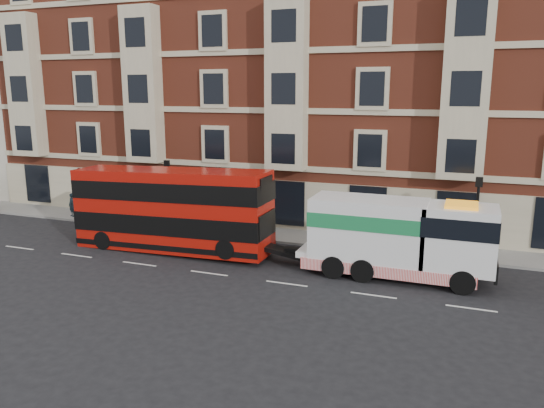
{
  "coord_description": "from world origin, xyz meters",
  "views": [
    {
      "loc": [
        11.52,
        -21.83,
        8.77
      ],
      "look_at": [
        1.77,
        4.0,
        2.78
      ],
      "focal_mm": 35.0,
      "sensor_mm": 36.0,
      "label": 1
    }
  ],
  "objects": [
    {
      "name": "ground",
      "position": [
        0.0,
        0.0,
        0.0
      ],
      "size": [
        120.0,
        120.0,
        0.0
      ],
      "primitive_type": "plane",
      "color": "black",
      "rests_on": "ground"
    },
    {
      "name": "victorian_terrace",
      "position": [
        0.5,
        15.0,
        10.07
      ],
      "size": [
        45.0,
        12.0,
        20.4
      ],
      "color": "brown",
      "rests_on": "ground"
    },
    {
      "name": "double_decker_bus",
      "position": [
        -3.59,
        2.64,
        2.4
      ],
      "size": [
        11.19,
        2.57,
        4.53
      ],
      "color": "#A91109",
      "rests_on": "ground"
    },
    {
      "name": "lamp_post_east",
      "position": [
        12.0,
        6.2,
        2.68
      ],
      "size": [
        0.35,
        0.15,
        4.35
      ],
      "color": "black",
      "rests_on": "sidewalk"
    },
    {
      "name": "sidewalk",
      "position": [
        0.0,
        7.5,
        0.07
      ],
      "size": [
        90.0,
        3.0,
        0.15
      ],
      "primitive_type": "cube",
      "color": "slate",
      "rests_on": "ground"
    },
    {
      "name": "tow_truck",
      "position": [
        8.47,
        2.64,
        1.98
      ],
      "size": [
        8.96,
        2.65,
        3.73
      ],
      "color": "silver",
      "rests_on": "ground"
    },
    {
      "name": "pedestrian",
      "position": [
        -14.05,
        6.7,
        0.96
      ],
      "size": [
        0.69,
        0.57,
        1.61
      ],
      "primitive_type": "imported",
      "rotation": [
        0.0,
        0.0,
        -0.35
      ],
      "color": "black",
      "rests_on": "sidewalk"
    },
    {
      "name": "lamp_post_west",
      "position": [
        -6.0,
        6.2,
        2.68
      ],
      "size": [
        0.35,
        0.15,
        4.35
      ],
      "color": "black",
      "rests_on": "sidewalk"
    }
  ]
}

